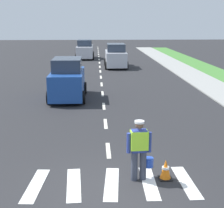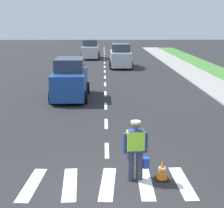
{
  "view_description": "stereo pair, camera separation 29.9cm",
  "coord_description": "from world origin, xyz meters",
  "px_view_note": "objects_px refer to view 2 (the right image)",
  "views": [
    {
      "loc": [
        -0.39,
        -7.9,
        4.21
      ],
      "look_at": [
        0.22,
        4.7,
        1.1
      ],
      "focal_mm": 54.47,
      "sensor_mm": 36.0,
      "label": 1
    },
    {
      "loc": [
        -0.09,
        -7.91,
        4.21
      ],
      "look_at": [
        0.22,
        4.7,
        1.1
      ],
      "focal_mm": 54.47,
      "sensor_mm": 36.0,
      "label": 2
    }
  ],
  "objects_px": {
    "traffic_cone_near": "(162,170)",
    "car_oncoming_third": "(90,50)",
    "car_oncoming_lead": "(70,80)",
    "road_worker": "(136,148)",
    "car_outgoing_far": "(121,56)"
  },
  "relations": [
    {
      "from": "car_oncoming_lead",
      "to": "car_oncoming_third",
      "type": "height_order",
      "value": "car_oncoming_lead"
    },
    {
      "from": "car_oncoming_lead",
      "to": "car_outgoing_far",
      "type": "relative_size",
      "value": 0.94
    },
    {
      "from": "road_worker",
      "to": "car_oncoming_third",
      "type": "distance_m",
      "value": 30.4
    },
    {
      "from": "car_oncoming_lead",
      "to": "road_worker",
      "type": "bearing_deg",
      "value": -75.0
    },
    {
      "from": "traffic_cone_near",
      "to": "car_oncoming_third",
      "type": "bearing_deg",
      "value": 95.78
    },
    {
      "from": "road_worker",
      "to": "car_outgoing_far",
      "type": "relative_size",
      "value": 0.39
    },
    {
      "from": "traffic_cone_near",
      "to": "car_oncoming_lead",
      "type": "bearing_deg",
      "value": 108.77
    },
    {
      "from": "road_worker",
      "to": "car_outgoing_far",
      "type": "height_order",
      "value": "car_outgoing_far"
    },
    {
      "from": "road_worker",
      "to": "car_outgoing_far",
      "type": "distance_m",
      "value": 22.8
    },
    {
      "from": "road_worker",
      "to": "traffic_cone_near",
      "type": "relative_size",
      "value": 3.0
    },
    {
      "from": "road_worker",
      "to": "car_oncoming_lead",
      "type": "distance_m",
      "value": 10.42
    },
    {
      "from": "road_worker",
      "to": "car_oncoming_third",
      "type": "bearing_deg",
      "value": 94.43
    },
    {
      "from": "car_oncoming_lead",
      "to": "traffic_cone_near",
      "type": "bearing_deg",
      "value": -71.23
    },
    {
      "from": "road_worker",
      "to": "car_oncoming_third",
      "type": "xyz_separation_m",
      "value": [
        -2.35,
        30.31,
        0.05
      ]
    },
    {
      "from": "traffic_cone_near",
      "to": "car_oncoming_lead",
      "type": "height_order",
      "value": "car_oncoming_lead"
    }
  ]
}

